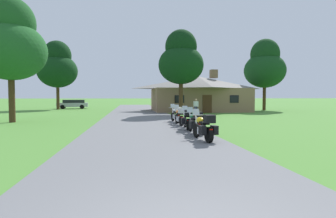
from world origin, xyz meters
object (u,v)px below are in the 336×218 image
at_px(motorcycle_yellow_nearest_to_camera, 204,128).
at_px(motorcycle_orange_fourth_in_row, 179,116).
at_px(tree_right_of_lodge, 265,66).
at_px(bystander_white_shirt_near_lodge, 196,106).
at_px(parked_silver_suv_far_left, 73,104).
at_px(tree_left_near, 10,43).
at_px(motorcycle_white_third_in_row, 187,120).
at_px(tree_left_far, 57,66).
at_px(tree_by_lodge_front, 181,60).
at_px(motorcycle_white_farthest_in_row, 176,114).
at_px(motorcycle_green_second_in_row, 195,123).

height_order(motorcycle_yellow_nearest_to_camera, motorcycle_orange_fourth_in_row, same).
bearing_deg(tree_right_of_lodge, motorcycle_orange_fourth_in_row, -130.11).
height_order(bystander_white_shirt_near_lodge, parked_silver_suv_far_left, bystander_white_shirt_near_lodge).
distance_m(tree_left_near, parked_silver_suv_far_left, 23.18).
distance_m(motorcycle_white_third_in_row, tree_right_of_lodge, 26.26).
bearing_deg(tree_left_far, tree_by_lodge_front, -39.91).
xyz_separation_m(motorcycle_white_farthest_in_row, parked_silver_suv_far_left, (-12.27, 24.64, 0.16)).
bearing_deg(tree_left_near, motorcycle_orange_fourth_in_row, -18.48).
bearing_deg(bystander_white_shirt_near_lodge, tree_by_lodge_front, 176.08).
bearing_deg(motorcycle_orange_fourth_in_row, motorcycle_yellow_nearest_to_camera, -92.60).
relative_size(motorcycle_yellow_nearest_to_camera, bystander_white_shirt_near_lodge, 1.25).
relative_size(tree_left_far, tree_left_near, 1.10).
bearing_deg(bystander_white_shirt_near_lodge, motorcycle_orange_fourth_in_row, -103.72).
bearing_deg(parked_silver_suv_far_left, motorcycle_white_third_in_row, -163.67).
distance_m(motorcycle_white_farthest_in_row, tree_left_near, 13.22).
height_order(bystander_white_shirt_near_lodge, tree_left_near, tree_left_near).
height_order(tree_right_of_lodge, tree_by_lodge_front, tree_right_of_lodge).
xyz_separation_m(motorcycle_white_third_in_row, parked_silver_suv_far_left, (-12.20, 28.92, 0.17)).
relative_size(motorcycle_white_third_in_row, bystander_white_shirt_near_lodge, 1.25).
bearing_deg(motorcycle_yellow_nearest_to_camera, tree_left_far, 107.44).
bearing_deg(tree_left_near, motorcycle_yellow_nearest_to_camera, -41.33).
relative_size(motorcycle_yellow_nearest_to_camera, tree_by_lodge_front, 0.23).
relative_size(motorcycle_orange_fourth_in_row, tree_right_of_lodge, 0.21).
bearing_deg(motorcycle_white_third_in_row, tree_right_of_lodge, 57.51).
bearing_deg(motorcycle_orange_fourth_in_row, motorcycle_white_farthest_in_row, 85.54).
bearing_deg(tree_left_far, bystander_white_shirt_near_lodge, -37.81).
bearing_deg(tree_by_lodge_front, parked_silver_suv_far_left, 132.32).
height_order(tree_left_near, parked_silver_suv_far_left, tree_left_near).
xyz_separation_m(motorcycle_green_second_in_row, motorcycle_white_third_in_row, (0.00, 1.93, 0.00)).
height_order(motorcycle_orange_fourth_in_row, bystander_white_shirt_near_lodge, bystander_white_shirt_near_lodge).
relative_size(motorcycle_white_third_in_row, motorcycle_white_farthest_in_row, 1.00).
xyz_separation_m(motorcycle_white_third_in_row, motorcycle_white_farthest_in_row, (0.07, 4.28, 0.01)).
xyz_separation_m(motorcycle_orange_fourth_in_row, tree_left_far, (-13.83, 24.22, 5.70)).
bearing_deg(motorcycle_orange_fourth_in_row, parked_silver_suv_far_left, 112.80).
bearing_deg(motorcycle_orange_fourth_in_row, tree_right_of_lodge, 48.08).
relative_size(motorcycle_white_farthest_in_row, tree_left_far, 0.21).
bearing_deg(tree_left_far, motorcycle_white_third_in_row, -62.45).
xyz_separation_m(motorcycle_yellow_nearest_to_camera, motorcycle_orange_fourth_in_row, (0.09, 6.40, 0.01)).
bearing_deg(motorcycle_green_second_in_row, bystander_white_shirt_near_lodge, 73.99).
relative_size(motorcycle_green_second_in_row, motorcycle_white_third_in_row, 1.00).
xyz_separation_m(motorcycle_green_second_in_row, motorcycle_white_farthest_in_row, (0.07, 6.21, 0.01)).
xyz_separation_m(tree_right_of_lodge, tree_by_lodge_front, (-13.24, -7.36, -0.39)).
height_order(motorcycle_white_third_in_row, tree_left_far, tree_left_far).
relative_size(motorcycle_white_third_in_row, parked_silver_suv_far_left, 0.44).
bearing_deg(tree_left_far, motorcycle_yellow_nearest_to_camera, -65.82).
relative_size(tree_right_of_lodge, tree_by_lodge_front, 1.11).
bearing_deg(bystander_white_shirt_near_lodge, motorcycle_green_second_in_row, -98.39).
distance_m(motorcycle_yellow_nearest_to_camera, tree_left_near, 16.55).
xyz_separation_m(tree_right_of_lodge, tree_left_far, (-29.19, 5.98, 0.12)).
distance_m(motorcycle_green_second_in_row, motorcycle_white_third_in_row, 1.93).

